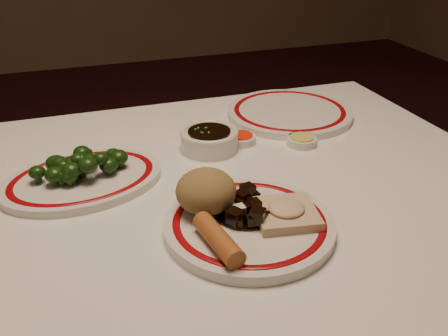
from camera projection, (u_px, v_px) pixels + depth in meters
dining_table at (198, 234)px, 0.93m from camera, size 1.20×0.90×0.75m
main_plate at (249, 225)px, 0.77m from camera, size 0.28×0.28×0.02m
rice_mound at (206, 191)px, 0.78m from camera, size 0.10×0.10×0.07m
spring_roll at (218, 239)px, 0.70m from camera, size 0.05×0.11×0.03m
fried_wonton at (286, 212)px, 0.77m from camera, size 0.11×0.11×0.03m
stirfry_heap at (244, 208)px, 0.78m from camera, size 0.10×0.11×0.03m
broccoli_plate at (83, 179)px, 0.90m from camera, size 0.33×0.29×0.02m
broccoli_pile at (78, 165)px, 0.89m from camera, size 0.18×0.11×0.05m
soy_bowl at (209, 140)px, 1.02m from camera, size 0.12×0.12×0.04m
sweet_sour_dish at (241, 139)px, 1.06m from camera, size 0.06×0.06×0.02m
mustard_dish at (302, 141)px, 1.05m from camera, size 0.06×0.06×0.02m
far_plate at (289, 112)px, 1.19m from camera, size 0.39×0.39×0.02m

